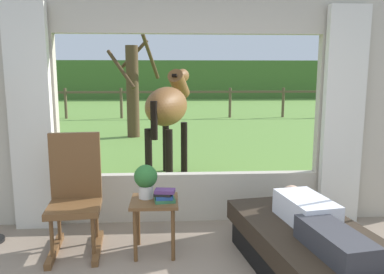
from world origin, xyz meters
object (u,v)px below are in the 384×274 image
recliner_sofa (310,252)px  reclining_person (314,219)px  horse (169,107)px  pasture_tree (133,88)px  rocking_chair (75,194)px  book_stack (164,196)px  side_table (155,209)px  potted_plant (146,179)px

recliner_sofa → reclining_person: bearing=-99.6°
horse → reclining_person: bearing=-52.3°
reclining_person → pasture_tree: pasture_tree is taller
rocking_chair → book_stack: bearing=-19.6°
horse → side_table: bearing=-75.5°
book_stack → pasture_tree: bearing=97.6°
recliner_sofa → rocking_chair: 2.20m
potted_plant → horse: horse is taller
recliner_sofa → book_stack: (-1.21, 0.45, 0.36)m
book_stack → pasture_tree: size_ratio=0.08×
rocking_chair → pasture_tree: (-0.03, 6.43, 0.73)m
rocking_chair → book_stack: 0.88m
reclining_person → horse: bearing=100.7°
pasture_tree → recliner_sofa: bearing=-73.5°
reclining_person → potted_plant: size_ratio=4.48×
reclining_person → book_stack: size_ratio=7.13×
potted_plant → book_stack: potted_plant is taller
recliner_sofa → pasture_tree: pasture_tree is taller
rocking_chair → horse: horse is taller
reclining_person → horse: 3.45m
side_table → reclining_person: bearing=-23.3°
horse → book_stack: bearing=-73.4°
recliner_sofa → pasture_tree: size_ratio=0.71×
rocking_chair → horse: size_ratio=0.62×
recliner_sofa → reclining_person: 0.31m
side_table → book_stack: book_stack is taller
reclining_person → potted_plant: 1.53m
horse → pasture_tree: (-0.92, 3.96, 0.12)m
book_stack → pasture_tree: pasture_tree is taller
potted_plant → pasture_tree: (-0.71, 6.52, 0.57)m
rocking_chair → potted_plant: rocking_chair is taller
side_table → pasture_tree: (-0.79, 6.58, 0.85)m
recliner_sofa → side_table: (-1.31, 0.51, 0.21)m
recliner_sofa → book_stack: bearing=149.9°
book_stack → recliner_sofa: bearing=-20.5°
recliner_sofa → potted_plant: potted_plant is taller
potted_plant → rocking_chair: bearing=172.4°
reclining_person → side_table: size_ratio=2.76×
recliner_sofa → rocking_chair: rocking_chair is taller
book_stack → horse: size_ratio=0.11×
recliner_sofa → horse: size_ratio=1.01×
potted_plant → book_stack: (0.17, -0.12, -0.13)m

